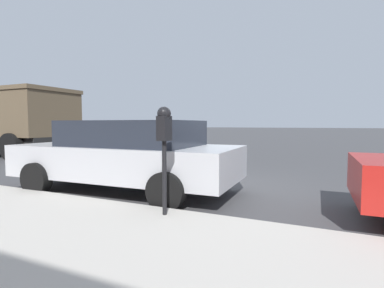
% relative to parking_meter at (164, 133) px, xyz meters
% --- Properties ---
extents(ground_plane, '(220.00, 220.00, 0.00)m').
position_rel_parking_meter_xyz_m(ground_plane, '(2.51, 0.27, -1.27)').
color(ground_plane, '#424244').
extents(parking_meter, '(0.21, 0.19, 1.50)m').
position_rel_parking_meter_xyz_m(parking_meter, '(0.00, 0.00, 0.00)').
color(parking_meter, black).
rests_on(parking_meter, sidewalk).
extents(car_silver, '(2.23, 4.67, 1.46)m').
position_rel_parking_meter_xyz_m(car_silver, '(1.38, 1.67, -0.50)').
color(car_silver, '#B7BABF').
rests_on(car_silver, ground_plane).
extents(dump_truck, '(3.01, 6.79, 2.96)m').
position_rel_parking_meter_xyz_m(dump_truck, '(5.14, 11.29, 0.39)').
color(dump_truck, black).
rests_on(dump_truck, ground_plane).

